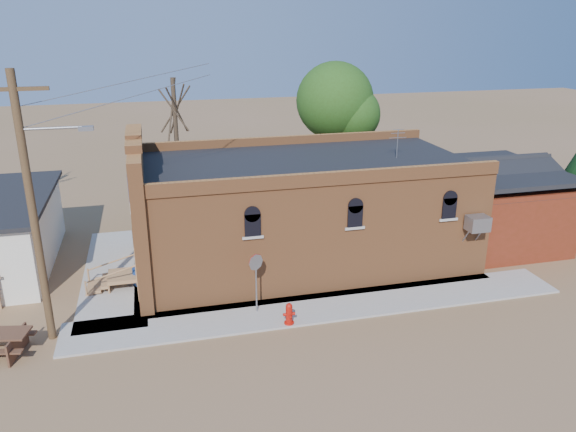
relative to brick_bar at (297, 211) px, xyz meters
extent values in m
plane|color=brown|center=(-1.64, -5.49, -2.34)|extent=(120.00, 120.00, 0.00)
cube|color=#9E9991|center=(-0.14, -4.59, -2.30)|extent=(19.00, 2.20, 0.08)
cube|color=#9E9991|center=(-7.94, 0.51, -2.30)|extent=(2.60, 10.00, 0.08)
cube|color=#A86133|center=(0.36, 0.01, -0.09)|extent=(14.00, 7.00, 4.50)
cube|color=black|center=(0.36, 0.01, 2.21)|extent=(13.80, 6.80, 0.12)
cube|color=#A86133|center=(-6.64, 0.01, 0.56)|extent=(0.50, 7.40, 5.80)
cube|color=navy|center=(-6.94, -1.19, 1.66)|extent=(0.08, 1.10, 1.56)
cube|color=gray|center=(6.46, -3.94, 0.26)|extent=(0.85, 0.65, 0.60)
cube|color=#602310|center=(9.86, 0.01, -0.74)|extent=(5.00, 6.00, 3.20)
cylinder|color=#432A1B|center=(-9.84, -4.29, 2.16)|extent=(0.26, 0.26, 9.00)
cube|color=#432A1B|center=(-9.84, -4.29, 6.06)|extent=(2.00, 0.12, 0.12)
cylinder|color=gray|center=(-8.94, -4.29, 4.86)|extent=(1.80, 0.08, 0.08)
cube|color=gray|center=(-7.94, -4.29, 4.81)|extent=(0.45, 0.22, 0.14)
cylinder|color=#433726|center=(-4.64, 7.51, 1.41)|extent=(0.24, 0.24, 7.50)
cylinder|color=#433726|center=(4.36, 8.01, 0.81)|extent=(0.28, 0.28, 6.30)
sphere|color=#284A15|center=(4.36, 8.01, 3.61)|extent=(4.40, 4.40, 4.40)
cylinder|color=#B3120A|center=(-1.76, -5.49, -2.23)|extent=(0.37, 0.37, 0.07)
cylinder|color=#B3120A|center=(-1.76, -5.49, -1.89)|extent=(0.26, 0.26, 0.60)
sphere|color=#B3120A|center=(-1.76, -5.49, -1.58)|extent=(0.24, 0.24, 0.24)
cylinder|color=#B3120A|center=(-1.76, -5.65, -1.89)|extent=(0.12, 0.14, 0.11)
cylinder|color=#B3120A|center=(-1.91, -5.49, -1.89)|extent=(0.14, 0.12, 0.11)
cylinder|color=#B3120A|center=(-1.60, -5.49, -1.89)|extent=(0.14, 0.12, 0.11)
cylinder|color=gray|center=(-2.70, -4.33, -1.22)|extent=(0.06, 0.06, 2.08)
cylinder|color=gray|center=(-2.70, -4.35, -0.27)|extent=(0.56, 0.32, 0.62)
cylinder|color=#A90912|center=(-2.70, -4.31, -0.27)|extent=(0.56, 0.32, 0.62)
cylinder|color=navy|center=(-6.94, -0.95, -1.90)|extent=(0.51, 0.51, 0.71)
cube|color=#533221|center=(-10.70, -5.13, -1.96)|extent=(0.38, 1.51, 0.77)
cube|color=#533221|center=(-11.22, -4.40, -1.88)|extent=(1.99, 0.68, 0.05)
camera|label=1|loc=(-6.09, -22.55, 8.03)|focal=35.00mm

